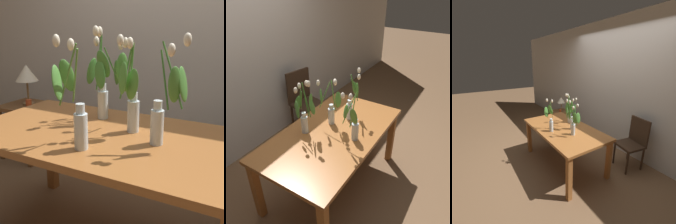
% 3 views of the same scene
% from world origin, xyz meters
% --- Properties ---
extents(ground_plane, '(18.00, 18.00, 0.00)m').
position_xyz_m(ground_plane, '(0.00, 0.00, 0.00)').
color(ground_plane, brown).
extents(room_wall_rear, '(9.00, 0.10, 2.70)m').
position_xyz_m(room_wall_rear, '(0.00, 1.35, 1.35)').
color(room_wall_rear, beige).
rests_on(room_wall_rear, ground).
extents(dining_table, '(1.60, 0.90, 0.74)m').
position_xyz_m(dining_table, '(0.00, 0.00, 0.65)').
color(dining_table, '#A3602D').
rests_on(dining_table, ground).
extents(tulip_vase_0, '(0.18, 0.18, 0.55)m').
position_xyz_m(tulip_vase_0, '(-0.03, -0.25, 0.93)').
color(tulip_vase_0, silver).
rests_on(tulip_vase_0, dining_table).
extents(tulip_vase_1, '(0.21, 0.26, 0.58)m').
position_xyz_m(tulip_vase_1, '(-0.15, 0.23, 0.97)').
color(tulip_vase_1, silver).
rests_on(tulip_vase_1, dining_table).
extents(tulip_vase_2, '(0.19, 0.12, 0.56)m').
position_xyz_m(tulip_vase_2, '(0.34, -0.02, 0.92)').
color(tulip_vase_2, silver).
rests_on(tulip_vase_2, dining_table).
extents(tulip_vase_3, '(0.20, 0.23, 0.54)m').
position_xyz_m(tulip_vase_3, '(0.11, 0.08, 0.95)').
color(tulip_vase_3, silver).
rests_on(tulip_vase_3, dining_table).
extents(dining_chair, '(0.47, 0.47, 0.93)m').
position_xyz_m(dining_chair, '(0.74, 1.01, 0.52)').
color(dining_chair, '#382619').
rests_on(dining_chair, ground).
extents(side_table, '(0.44, 0.44, 0.55)m').
position_xyz_m(side_table, '(-1.36, 0.78, 0.43)').
color(side_table, brown).
rests_on(side_table, ground).
extents(table_lamp, '(0.22, 0.22, 0.40)m').
position_xyz_m(table_lamp, '(-1.35, 0.80, 0.86)').
color(table_lamp, olive).
rests_on(table_lamp, side_table).
extents(pillar_candle, '(0.06, 0.06, 0.07)m').
position_xyz_m(pillar_candle, '(-1.27, 0.72, 0.59)').
color(pillar_candle, '#CC4C23').
rests_on(pillar_candle, side_table).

